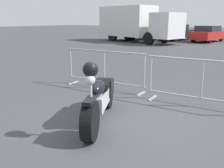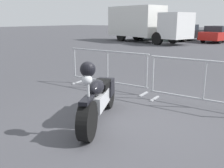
% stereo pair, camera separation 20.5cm
% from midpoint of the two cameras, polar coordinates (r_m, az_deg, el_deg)
% --- Properties ---
extents(ground_plane, '(120.00, 120.00, 0.00)m').
position_cam_midpoint_polar(ground_plane, '(4.84, 6.92, -8.57)').
color(ground_plane, '#424247').
extents(motorcycle, '(1.16, 2.09, 1.27)m').
position_cam_midpoint_polar(motorcycle, '(4.68, -1.73, -2.96)').
color(motorcycle, black).
rests_on(motorcycle, ground).
extents(crowd_barrier_near, '(2.49, 0.62, 1.07)m').
position_cam_midpoint_polar(crowd_barrier_near, '(6.93, -0.20, 3.47)').
color(crowd_barrier_near, '#9EA0A5').
rests_on(crowd_barrier_near, ground).
extents(crowd_barrier_far, '(2.49, 0.62, 1.07)m').
position_cam_midpoint_polar(crowd_barrier_far, '(5.74, 21.31, 0.12)').
color(crowd_barrier_far, '#9EA0A5').
rests_on(crowd_barrier_far, ground).
extents(box_truck, '(8.01, 4.03, 2.98)m').
position_cam_midpoint_polar(box_truck, '(21.91, 7.45, 13.78)').
color(box_truck, silver).
rests_on(box_truck, ground).
extents(parked_car_green, '(2.32, 4.49, 1.46)m').
position_cam_midpoint_polar(parked_car_green, '(25.18, 10.34, 11.71)').
color(parked_car_green, '#236B38').
rests_on(parked_car_green, ground).
extents(parked_car_black, '(2.29, 4.43, 1.44)m').
position_cam_midpoint_polar(parked_car_black, '(24.09, 16.60, 11.21)').
color(parked_car_black, black).
rests_on(parked_car_black, ground).
extents(parked_car_red, '(2.18, 4.22, 1.37)m').
position_cam_midpoint_polar(parked_car_red, '(23.32, 23.34, 10.46)').
color(parked_car_red, '#B21E19').
rests_on(parked_car_red, ground).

